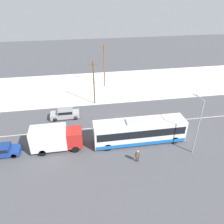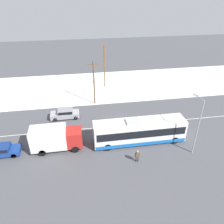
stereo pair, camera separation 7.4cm
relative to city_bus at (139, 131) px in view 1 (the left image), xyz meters
The scene contains 11 objects.
ground_plane 4.51m from the city_bus, 104.66° to the left, with size 120.00×120.00×0.00m, color #4C4C51.
snow_lot 18.87m from the city_bus, 93.24° to the left, with size 80.00×15.43×0.12m.
lane_marking_center 4.51m from the city_bus, 104.66° to the left, with size 60.00×0.12×0.00m.
city_bus is the anchor object (origin of this frame).
box_truck 10.63m from the city_bus, behind, with size 6.21×2.30×3.19m.
sedan_car 12.34m from the city_bus, 141.90° to the left, with size 4.37×1.80×1.49m.
parked_car_near_truck 17.17m from the city_bus, behind, with size 4.35×1.80×1.34m.
pedestrian_at_stop 3.92m from the city_bus, 108.18° to the right, with size 0.59×0.26×1.63m.
streetlamp 7.23m from the city_bus, 25.12° to the right, with size 0.36×2.25×7.28m.
utility_pole_roadside 12.61m from the city_bus, 112.38° to the left, with size 1.80×0.24×7.61m.
utility_pole_snowlot 18.98m from the city_bus, 96.08° to the left, with size 1.80×0.24×8.38m.
Camera 1 is at (-6.23, -26.24, 18.07)m, focal length 35.00 mm.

